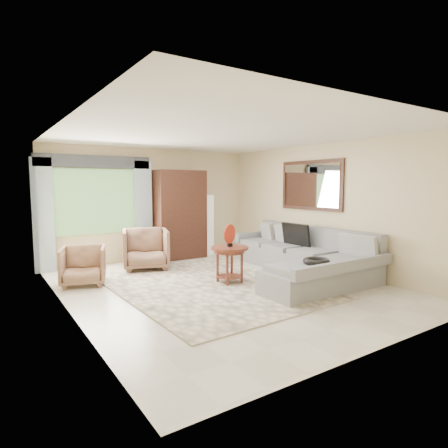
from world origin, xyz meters
TOP-DOWN VIEW (x-y plane):
  - ground at (0.00, 0.00)m, footprint 6.00×6.00m
  - area_rug at (-0.18, 0.21)m, footprint 3.11×4.08m
  - sectional_sofa at (1.78, -0.18)m, footprint 2.30×3.46m
  - tv_screen at (2.05, 0.34)m, footprint 0.14×0.74m
  - garden_hose at (1.00, -1.20)m, footprint 0.43×0.43m
  - coffee_table at (0.22, 0.12)m, footprint 0.67×0.67m
  - red_disc at (0.22, 0.12)m, footprint 0.32×0.16m
  - armchair_left at (-1.98, 1.49)m, footprint 0.93×0.94m
  - armchair_right at (-0.59, 2.04)m, footprint 1.16×1.17m
  - potted_plant at (-1.86, 2.51)m, footprint 0.64×0.59m
  - armoire at (0.55, 2.72)m, footprint 1.20×0.55m
  - floor_lamp at (1.35, 2.78)m, footprint 0.24×0.24m
  - window at (-1.35, 2.97)m, footprint 1.80×0.04m
  - curtain_left at (-2.40, 2.88)m, footprint 0.40×0.08m
  - curtain_right at (-0.30, 2.88)m, footprint 0.40×0.08m
  - valance at (-1.35, 2.90)m, footprint 2.40×0.12m
  - wall_mirror at (2.46, 0.35)m, footprint 0.05×1.70m

SIDE VIEW (x-z plane):
  - ground at x=0.00m, z-range 0.00..0.00m
  - area_rug at x=-0.18m, z-range 0.00..0.02m
  - sectional_sofa at x=1.78m, z-range -0.17..0.73m
  - potted_plant at x=-1.86m, z-range 0.00..0.60m
  - armchair_left at x=-1.98m, z-range 0.00..0.69m
  - coffee_table at x=0.22m, z-range 0.02..0.68m
  - armchair_right at x=-0.59m, z-range 0.00..0.85m
  - garden_hose at x=1.00m, z-range 0.50..0.59m
  - tv_screen at x=2.05m, z-range 0.48..0.96m
  - floor_lamp at x=1.35m, z-range 0.00..1.50m
  - red_disc at x=0.22m, z-range 0.73..1.07m
  - armoire at x=0.55m, z-range 0.00..2.10m
  - curtain_left at x=-2.40m, z-range 0.00..2.30m
  - curtain_right at x=-0.30m, z-range 0.00..2.30m
  - window at x=-1.35m, z-range 0.70..2.10m
  - wall_mirror at x=2.46m, z-range 1.22..2.27m
  - valance at x=-1.35m, z-range 2.12..2.38m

